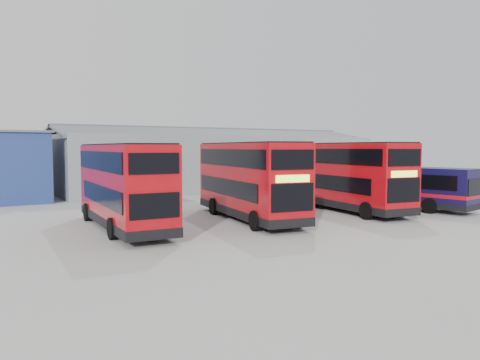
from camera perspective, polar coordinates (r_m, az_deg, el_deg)
ground_plane at (r=25.10m, az=2.38°, el=-5.07°), size 120.00×120.00×0.00m
maintenance_shed at (r=46.10m, az=-3.12°, el=2.31°), size 30.50×12.00×5.89m
double_decker_left at (r=23.27m, az=-14.04°, el=-0.80°), size 2.90×9.89×4.13m
double_decker_centre at (r=25.57m, az=1.04°, el=-0.15°), size 3.91×10.23×4.23m
double_decker_right at (r=29.80m, az=12.83°, el=0.36°), size 3.76×10.26×4.25m
single_decker_blue at (r=32.39m, az=18.61°, el=-0.84°), size 3.95×10.19×2.70m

